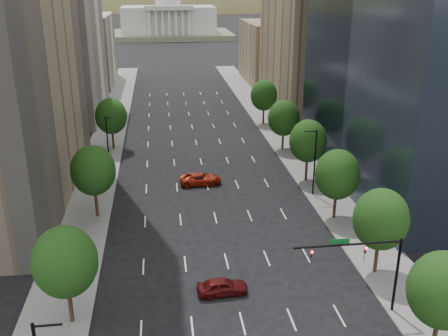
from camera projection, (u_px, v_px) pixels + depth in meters
name	position (u px, v px, depth m)	size (l,w,h in m)	color
sidewalk_left	(92.00, 191.00, 67.80)	(6.00, 200.00, 0.15)	slate
sidewalk_right	(316.00, 180.00, 71.53)	(6.00, 200.00, 0.15)	slate
midrise_cream_left	(60.00, 29.00, 100.46)	(14.00, 30.00, 35.00)	beige
filler_left	(85.00, 50.00, 134.09)	(14.00, 26.00, 18.00)	beige
parking_tan_right	(307.00, 40.00, 104.57)	(14.00, 30.00, 30.00)	#8C7759
filler_right	(272.00, 52.00, 137.67)	(14.00, 26.00, 16.00)	#8C7759
tree_right_0	(443.00, 290.00, 36.99)	(5.20, 5.20, 8.39)	#382316
tree_right_1	(381.00, 219.00, 47.08)	(5.20, 5.20, 8.75)	#382316
tree_right_2	(337.00, 175.00, 58.27)	(5.20, 5.20, 8.61)	#382316
tree_right_3	(308.00, 141.00, 69.31)	(5.20, 5.20, 8.89)	#382316
tree_right_4	(284.00, 118.00, 82.46)	(5.20, 5.20, 8.46)	#382316
tree_right_5	(264.00, 95.00, 97.21)	(5.20, 5.20, 8.75)	#382316
tree_left_0	(65.00, 262.00, 39.99)	(5.20, 5.20, 8.75)	#382316
tree_left_1	(93.00, 171.00, 58.48)	(5.20, 5.20, 8.97)	#382316
tree_left_2	(111.00, 116.00, 82.73)	(5.20, 5.20, 8.68)	#382316
streetlight_rn	(314.00, 161.00, 64.97)	(1.70, 0.20, 9.00)	black
streetlight_ln	(108.00, 145.00, 71.02)	(1.70, 0.20, 9.00)	black
traffic_signal	(370.00, 261.00, 41.29)	(9.12, 0.40, 7.38)	black
capitol	(169.00, 19.00, 242.82)	(60.00, 40.00, 35.20)	#596647
foothills	(192.00, 38.00, 587.96)	(720.00, 413.00, 263.00)	olive
car_maroon	(222.00, 286.00, 45.50)	(1.85, 4.60, 1.57)	#4C0C0D
car_red_far	(201.00, 179.00, 69.99)	(2.66, 5.77, 1.60)	#9C1C0B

